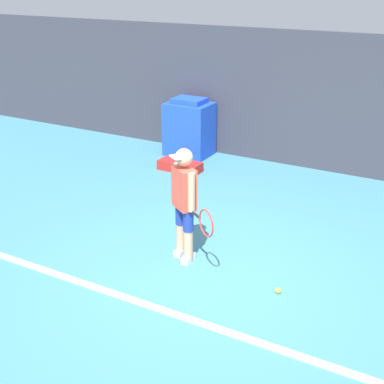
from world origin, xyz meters
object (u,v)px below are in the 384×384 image
Objects in this scene: covered_chair at (189,128)px; equipment_bag at (180,166)px; tennis_ball at (278,291)px; tennis_player at (185,200)px.

covered_chair is 1.42× the size of equipment_bag.
tennis_ball is at bearing -44.26° from equipment_bag.
tennis_player is 4.30m from covered_chair.
equipment_bag reaches higher than tennis_ball.
tennis_ball is 4.34m from equipment_bag.
tennis_player reaches higher than tennis_ball.
tennis_ball is at bearing 26.11° from tennis_player.
tennis_player is 1.83× the size of equipment_bag.
tennis_ball is 0.06× the size of covered_chair.
covered_chair is (-3.43, 3.96, 0.53)m from tennis_ball.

